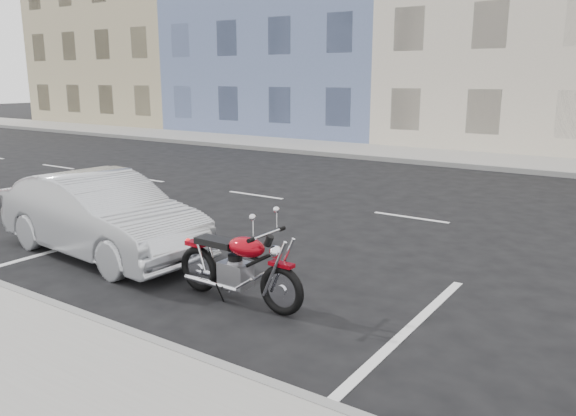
# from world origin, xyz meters

# --- Properties ---
(ground) EXTENTS (120.00, 120.00, 0.00)m
(ground) POSITION_xyz_m (0.00, 0.00, 0.00)
(ground) COLOR black
(ground) RESTS_ON ground
(sidewalk_far) EXTENTS (80.00, 3.40, 0.15)m
(sidewalk_far) POSITION_xyz_m (-5.00, 8.70, 0.07)
(sidewalk_far) COLOR gray
(sidewalk_far) RESTS_ON ground
(curb_far) EXTENTS (80.00, 0.12, 0.16)m
(curb_far) POSITION_xyz_m (-5.00, 7.00, 0.08)
(curb_far) COLOR gray
(curb_far) RESTS_ON ground
(bldg_far_west) EXTENTS (12.00, 12.00, 12.00)m
(bldg_far_west) POSITION_xyz_m (-26.00, 16.30, 6.00)
(bldg_far_west) COLOR tan
(bldg_far_west) RESTS_ON ground
(bldg_blue) EXTENTS (12.00, 12.00, 13.00)m
(bldg_blue) POSITION_xyz_m (-14.00, 16.30, 6.50)
(bldg_blue) COLOR slate
(bldg_blue) RESTS_ON ground
(bldg_cream) EXTENTS (12.00, 12.00, 11.50)m
(bldg_cream) POSITION_xyz_m (-2.00, 16.30, 5.75)
(bldg_cream) COLOR beige
(bldg_cream) RESTS_ON ground
(motorcycle) EXTENTS (1.98, 0.65, 0.99)m
(motorcycle) POSITION_xyz_m (-1.41, -5.46, 0.45)
(motorcycle) COLOR black
(motorcycle) RESTS_ON ground
(sedan_silver) EXTENTS (4.09, 1.70, 1.31)m
(sedan_silver) POSITION_xyz_m (-5.16, -5.13, 0.66)
(sedan_silver) COLOR #B8BCC1
(sedan_silver) RESTS_ON ground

